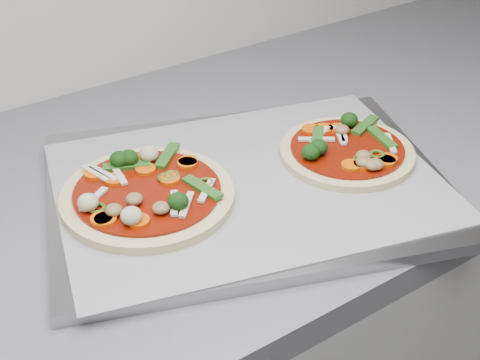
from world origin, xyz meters
TOP-DOWN VIEW (x-y plane):
  - countertop at (0.00, 1.30)m, footprint 3.60×0.60m
  - baking_tray at (0.18, 1.22)m, footprint 0.57×0.50m
  - parchment at (0.18, 1.22)m, footprint 0.53×0.45m
  - pizza_left at (0.06, 1.25)m, footprint 0.29×0.29m
  - pizza_right at (0.32, 1.19)m, footprint 0.20×0.20m

SIDE VIEW (x-z plane):
  - countertop at x=0.00m, z-range 0.86..0.90m
  - baking_tray at x=0.18m, z-range 0.90..0.92m
  - parchment at x=0.18m, z-range 0.92..0.92m
  - pizza_right at x=0.32m, z-range 0.91..0.94m
  - pizza_left at x=0.06m, z-range 0.91..0.95m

